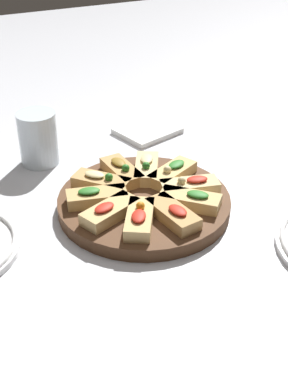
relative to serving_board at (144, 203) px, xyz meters
name	(u,v)px	position (x,y,z in m)	size (l,w,h in m)	color
ground_plane	(144,209)	(0.00, 0.00, -0.01)	(3.00, 3.00, 0.00)	silver
serving_board	(144,203)	(0.00, 0.00, 0.00)	(0.30, 0.30, 0.02)	#51331E
focaccia_slice_0	(191,200)	(-0.06, 0.06, 0.02)	(0.10, 0.10, 0.03)	#DBB775
focaccia_slice_1	(190,186)	(-0.08, 0.02, 0.02)	(0.11, 0.06, 0.03)	#E5C689
focaccia_slice_2	(172,173)	(-0.07, -0.04, 0.02)	(0.11, 0.08, 0.03)	#DBB775
focaccia_slice_3	(146,168)	(-0.04, -0.07, 0.02)	(0.09, 0.11, 0.03)	#E5C689
focaccia_slice_4	(122,171)	(0.01, -0.08, 0.02)	(0.05, 0.11, 0.03)	tan
focaccia_slice_5	(101,182)	(0.06, -0.06, 0.02)	(0.10, 0.10, 0.03)	tan
focaccia_slice_6	(96,197)	(0.08, -0.02, 0.02)	(0.11, 0.06, 0.03)	tan
focaccia_slice_7	(110,211)	(0.08, 0.03, 0.02)	(0.11, 0.08, 0.03)	#DBB775
focaccia_slice_8	(139,218)	(0.04, 0.07, 0.02)	(0.09, 0.11, 0.03)	#DBB775
focaccia_slice_9	(173,214)	(-0.01, 0.08, 0.02)	(0.06, 0.11, 0.03)	tan
water_glass	(38,138)	(0.12, -0.25, 0.04)	(0.08, 0.08, 0.11)	silver
napkin_stack	(147,131)	(-0.14, -0.28, -0.01)	(0.13, 0.11, 0.01)	white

